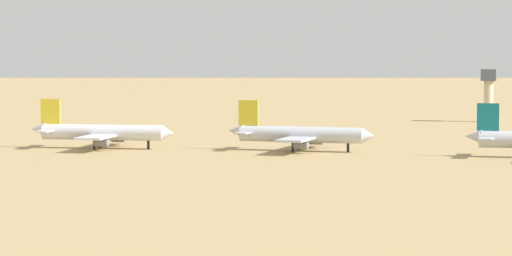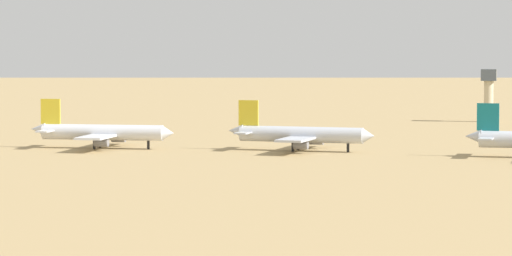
# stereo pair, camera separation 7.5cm
# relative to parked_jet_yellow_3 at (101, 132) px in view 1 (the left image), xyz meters

# --- Properties ---
(ground) EXTENTS (4000.00, 4000.00, 0.00)m
(ground) POSITION_rel_parked_jet_yellow_3_xyz_m (54.46, 9.34, -4.15)
(ground) COLOR tan
(ridge_far_west) EXTENTS (288.49, 263.78, 96.54)m
(ridge_far_west) POSITION_rel_parked_jet_yellow_3_xyz_m (-422.09, 1154.64, 44.12)
(ridge_far_west) COLOR #7E6E5F
(ridge_far_west) RESTS_ON ground
(ridge_west) EXTENTS (330.28, 313.08, 77.42)m
(ridge_west) POSITION_rel_parked_jet_yellow_3_xyz_m (13.13, 1130.85, 34.56)
(ridge_west) COLOR gray
(ridge_west) RESTS_ON ground
(parked_jet_yellow_3) EXTENTS (38.31, 32.13, 12.67)m
(parked_jet_yellow_3) POSITION_rel_parked_jet_yellow_3_xyz_m (0.00, 0.00, 0.00)
(parked_jet_yellow_3) COLOR silver
(parked_jet_yellow_3) RESTS_ON ground
(parked_jet_yellow_4) EXTENTS (38.15, 32.19, 12.60)m
(parked_jet_yellow_4) POSITION_rel_parked_jet_yellow_3_xyz_m (51.14, 3.75, -0.02)
(parked_jet_yellow_4) COLOR silver
(parked_jet_yellow_4) RESTS_ON ground
(control_tower) EXTENTS (5.20, 5.20, 18.02)m
(control_tower) POSITION_rel_parked_jet_yellow_3_xyz_m (91.43, 136.11, 6.72)
(control_tower) COLOR #C6B793
(control_tower) RESTS_ON ground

